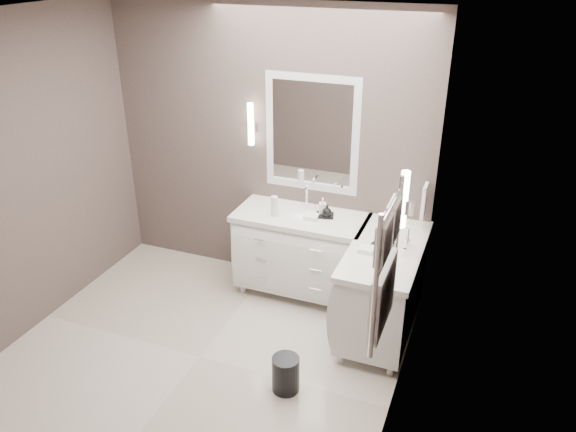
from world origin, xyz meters
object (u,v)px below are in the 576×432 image
at_px(vanity_right, 383,284).
at_px(towel_ladder, 385,274).
at_px(vanity_back, 301,249).
at_px(waste_bin, 286,374).

relative_size(vanity_right, towel_ladder, 1.38).
distance_m(vanity_right, towel_ladder, 1.60).
xyz_separation_m(vanity_right, towel_ladder, (0.23, -1.30, 0.91)).
bearing_deg(vanity_back, waste_bin, -74.73).
bearing_deg(vanity_right, waste_bin, -117.55).
bearing_deg(vanity_back, vanity_right, -20.38).
bearing_deg(vanity_right, vanity_back, 159.62).
relative_size(vanity_back, waste_bin, 4.17).
distance_m(towel_ladder, waste_bin, 1.48).
xyz_separation_m(vanity_back, waste_bin, (0.36, -1.31, -0.34)).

